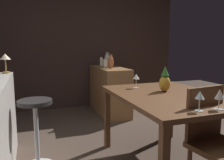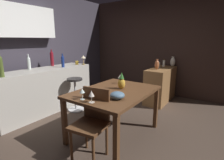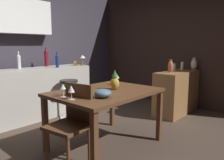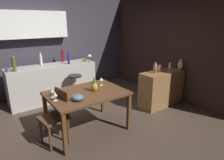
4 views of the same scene
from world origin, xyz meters
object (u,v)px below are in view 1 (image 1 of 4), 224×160
pillar_candle_tall (101,62)px  wine_glass_right (200,96)px  vase_copper (111,62)px  counter_lamp (5,59)px  wine_glass_center (220,95)px  fruit_bowl (210,94)px  pillar_candle_short (105,64)px  wine_glass_left (136,77)px  sideboard_cabinet (109,90)px  dining_table (169,102)px  bar_stool (37,133)px  pineapple_centerpiece (165,81)px  chair_near_window (215,140)px  vase_ceramic_ivory (107,59)px

pillar_candle_tall → wine_glass_right: bearing=177.6°
vase_copper → counter_lamp: bearing=118.1°
wine_glass_center → fruit_bowl: wine_glass_center is taller
fruit_bowl → counter_lamp: (1.21, 1.76, 0.27)m
pillar_candle_short → counter_lamp: bearing=124.0°
wine_glass_left → fruit_bowl: 0.81m
wine_glass_center → fruit_bowl: size_ratio=0.79×
sideboard_cabinet → wine_glass_center: (-2.53, 0.00, 0.44)m
dining_table → wine_glass_center: wine_glass_center is taller
bar_stool → wine_glass_center: (-0.93, -1.29, 0.47)m
pineapple_centerpiece → wine_glass_right: bearing=167.8°
pineapple_centerpiece → chair_near_window: bearing=-179.3°
chair_near_window → bar_stool: 1.59m
fruit_bowl → pillar_candle_short: pillar_candle_short is taller
dining_table → wine_glass_center: (-0.57, -0.05, 0.19)m
vase_copper → wine_glass_right: bearing=177.0°
wine_glass_left → pillar_candle_short: pillar_candle_short is taller
dining_table → chair_near_window: bearing=-175.9°
sideboard_cabinet → vase_copper: 0.56m
wine_glass_right → vase_copper: vase_copper is taller
chair_near_window → wine_glass_center: (-0.00, -0.01, 0.35)m
wine_glass_center → wine_glass_right: bearing=85.4°
counter_lamp → sideboard_cabinet: bearing=-56.9°
wine_glass_right → vase_copper: bearing=-3.0°
wine_glass_center → vase_copper: size_ratio=0.65×
vase_ceramic_ivory → wine_glass_right: bearing=174.5°
dining_table → pineapple_centerpiece: bearing=-12.6°
wine_glass_center → counter_lamp: 2.19m
chair_near_window → fruit_bowl: 0.45m
fruit_bowl → pillar_candle_short: bearing=6.8°
pineapple_centerpiece → vase_ceramic_ivory: 2.29m
dining_table → pillar_candle_tall: size_ratio=7.25×
pillar_candle_short → vase_copper: (-0.19, -0.03, 0.04)m
wine_glass_left → pillar_candle_tall: (1.85, -0.16, 0.04)m
wine_glass_left → pillar_candle_tall: pillar_candle_tall is taller
wine_glass_center → pineapple_centerpiece: 0.72m
wine_glass_left → wine_glass_center: bearing=-167.9°
wine_glass_left → wine_glass_center: wine_glass_left is taller
pineapple_centerpiece → pillar_candle_short: (1.79, 0.06, 0.04)m
wine_glass_right → counter_lamp: bearing=43.3°
pineapple_centerpiece → fruit_bowl: (-0.43, -0.20, -0.06)m
chair_near_window → wine_glass_left: 1.07m
dining_table → sideboard_cabinet: sideboard_cabinet is taller
pillar_candle_short → pineapple_centerpiece: bearing=-178.0°
wine_glass_right → wine_glass_center: bearing=-94.6°
pillar_candle_short → bar_stool: bearing=142.5°
wine_glass_right → pillar_candle_short: (2.50, -0.09, 0.04)m
counter_lamp → wine_glass_right: bearing=-136.7°
pineapple_centerpiece → pillar_candle_tall: 2.12m
wine_glass_left → pillar_candle_short: size_ratio=0.93×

